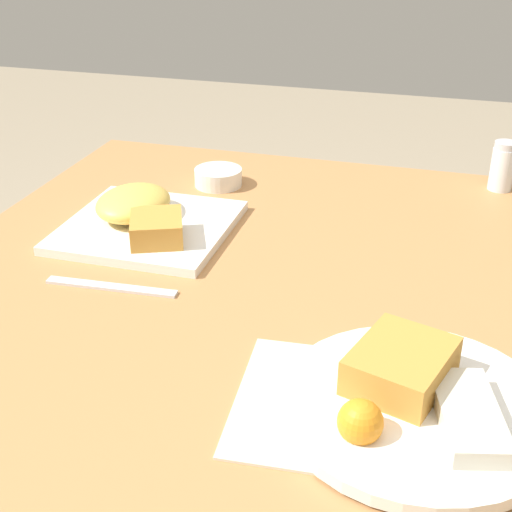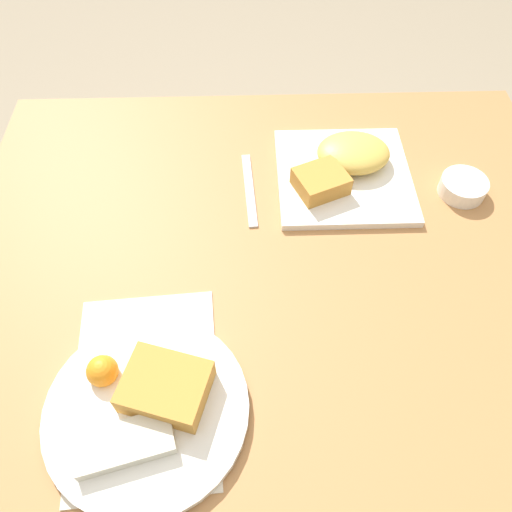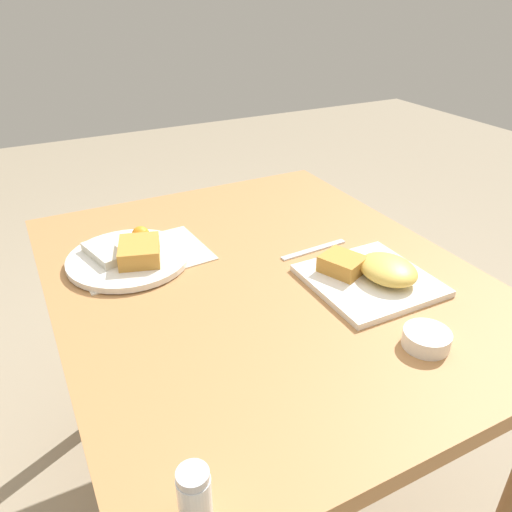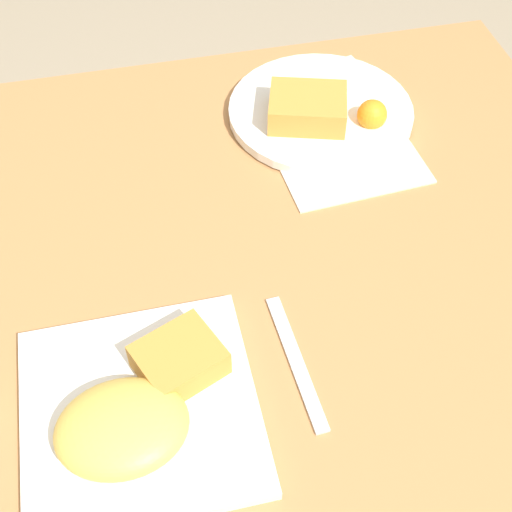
% 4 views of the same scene
% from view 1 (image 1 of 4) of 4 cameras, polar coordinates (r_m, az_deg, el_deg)
% --- Properties ---
extents(dining_table, '(1.07, 0.89, 0.75)m').
position_cam_1_polar(dining_table, '(0.98, -1.67, -6.96)').
color(dining_table, '#B27A47').
rests_on(dining_table, ground_plane).
extents(menu_card, '(0.22, 0.31, 0.00)m').
position_cam_1_polar(menu_card, '(0.75, 9.89, -12.15)').
color(menu_card, beige).
rests_on(menu_card, dining_table).
extents(plate_square_near, '(0.25, 0.25, 0.06)m').
position_cam_1_polar(plate_square_near, '(1.11, -8.99, 3.04)').
color(plate_square_near, white).
rests_on(plate_square_near, dining_table).
extents(plate_oval_far, '(0.28, 0.28, 0.05)m').
position_cam_1_polar(plate_oval_far, '(0.74, 12.55, -11.06)').
color(plate_oval_far, white).
rests_on(plate_oval_far, menu_card).
extents(sauce_ramekin, '(0.08, 0.08, 0.03)m').
position_cam_1_polar(sauce_ramekin, '(1.28, -3.04, 6.37)').
color(sauce_ramekin, white).
rests_on(sauce_ramekin, dining_table).
extents(salt_shaker, '(0.04, 0.04, 0.09)m').
position_cam_1_polar(salt_shaker, '(1.32, 19.10, 6.59)').
color(salt_shaker, white).
rests_on(salt_shaker, dining_table).
extents(butter_knife, '(0.03, 0.18, 0.00)m').
position_cam_1_polar(butter_knife, '(0.96, -11.51, -2.44)').
color(butter_knife, silver).
rests_on(butter_knife, dining_table).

